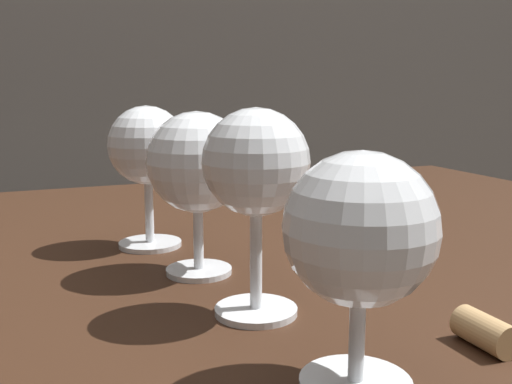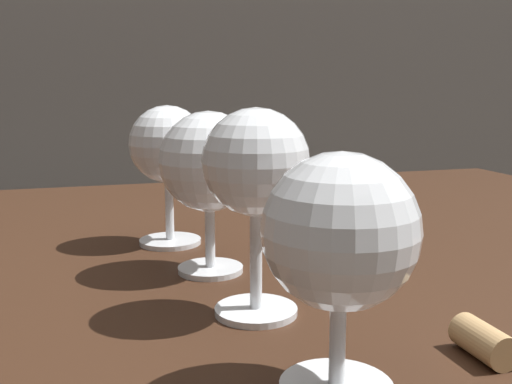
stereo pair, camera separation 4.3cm
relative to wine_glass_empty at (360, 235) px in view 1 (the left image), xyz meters
name	(u,v)px [view 1 (the left image)]	position (x,y,z in m)	size (l,w,h in m)	color
dining_table	(208,330)	(0.01, 0.31, -0.18)	(1.25, 0.85, 0.72)	#382114
wine_glass_empty	(360,235)	(0.00, 0.00, 0.00)	(0.08, 0.08, 0.13)	white
wine_glass_white	(256,166)	(-0.01, 0.12, 0.02)	(0.08, 0.08, 0.15)	white
wine_glass_cabernet	(197,166)	(-0.02, 0.23, 0.01)	(0.09, 0.09, 0.14)	white
wine_glass_pinot	(147,149)	(-0.04, 0.34, 0.01)	(0.08, 0.08, 0.15)	white
cork	(485,332)	(0.10, 0.01, -0.08)	(0.02, 0.02, 0.04)	tan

